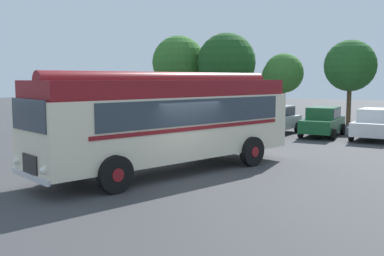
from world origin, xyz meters
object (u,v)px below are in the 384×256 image
at_px(car_near_left, 237,118).
at_px(car_mid_left, 276,120).
at_px(car_mid_right, 323,121).
at_px(car_far_right, 375,124).
at_px(traffic_cone, 60,163).
at_px(vintage_bus, 170,118).

relative_size(car_near_left, car_mid_left, 1.01).
bearing_deg(car_mid_right, car_far_right, 1.24).
bearing_deg(car_far_right, car_mid_left, -176.48).
distance_m(car_near_left, car_far_right, 8.00).
bearing_deg(car_near_left, car_mid_right, 1.60).
height_order(car_far_right, traffic_cone, car_far_right).
bearing_deg(vintage_bus, car_near_left, 104.45).
xyz_separation_m(car_mid_left, car_mid_right, (2.70, 0.28, 0.00)).
height_order(car_near_left, car_far_right, same).
height_order(car_mid_right, car_far_right, same).
bearing_deg(traffic_cone, car_mid_right, 69.16).
distance_m(car_mid_left, traffic_cone, 14.46).
bearing_deg(traffic_cone, car_mid_left, 78.83).
bearing_deg(car_mid_left, car_far_right, 3.52).
relative_size(car_near_left, car_far_right, 1.02).
bearing_deg(car_far_right, car_near_left, -178.52).
distance_m(vintage_bus, traffic_cone, 4.25).
bearing_deg(car_near_left, vintage_bus, -75.55).
relative_size(vintage_bus, car_mid_left, 2.42).
height_order(car_mid_right, traffic_cone, car_mid_right).
distance_m(car_mid_left, car_far_right, 5.45).
bearing_deg(car_mid_left, car_near_left, 177.14).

